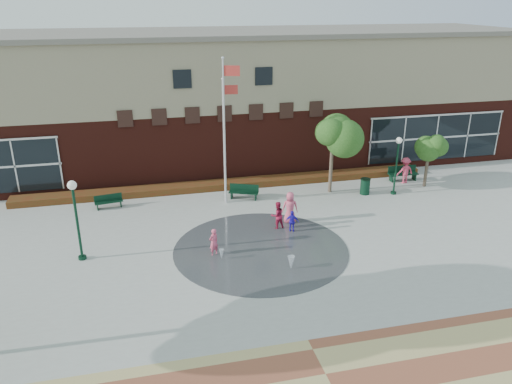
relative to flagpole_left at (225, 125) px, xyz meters
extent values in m
plane|color=#666056|center=(0.56, -9.11, -4.68)|extent=(120.00, 120.00, 0.00)
cube|color=#A8A8A0|center=(0.56, -5.11, -4.68)|extent=(46.00, 18.00, 0.01)
cylinder|color=#383A3D|center=(0.56, -6.11, -4.68)|extent=(8.40, 8.40, 0.01)
cube|color=#4A1812|center=(0.56, 8.39, -2.43)|extent=(44.00, 10.00, 4.50)
cube|color=gray|center=(0.56, 8.39, 2.07)|extent=(44.00, 10.00, 4.50)
cube|color=slate|center=(0.56, 8.39, 4.37)|extent=(44.40, 10.40, 0.30)
cube|color=black|center=(15.56, 3.37, -2.56)|extent=(10.00, 0.12, 3.19)
cube|color=black|center=(-1.94, 3.37, 2.12)|extent=(1.10, 0.10, 1.10)
cube|color=black|center=(3.06, 3.37, 2.12)|extent=(1.10, 0.10, 1.10)
cube|color=maroon|center=(0.56, 2.49, -4.68)|extent=(26.00, 1.20, 0.40)
cylinder|color=silver|center=(-0.04, 0.01, -0.54)|extent=(0.10, 0.10, 8.27)
sphere|color=silver|center=(-0.04, 0.01, 3.64)|extent=(0.16, 0.16, 0.16)
cube|color=#B9322B|center=(0.39, -0.13, 2.99)|extent=(0.87, 0.31, 0.55)
cylinder|color=silver|center=(-0.06, 0.17, -1.10)|extent=(0.09, 0.09, 7.17)
sphere|color=silver|center=(-0.06, 0.17, 2.53)|extent=(0.15, 0.15, 0.15)
cube|color=#B9322B|center=(0.35, 0.14, 1.94)|extent=(0.83, 0.09, 0.51)
cylinder|color=black|center=(-7.73, -5.13, -2.93)|extent=(0.12, 0.12, 3.49)
cylinder|color=black|center=(-7.73, -5.13, -4.60)|extent=(0.37, 0.37, 0.16)
sphere|color=silver|center=(-7.73, -5.13, -1.00)|extent=(0.41, 0.41, 0.41)
cylinder|color=black|center=(10.24, -0.99, -3.05)|extent=(0.11, 0.11, 3.25)
cylinder|color=black|center=(10.24, -0.99, -4.60)|extent=(0.34, 0.34, 0.15)
sphere|color=silver|center=(10.24, -0.99, -1.25)|extent=(0.38, 0.38, 0.38)
cube|color=black|center=(-6.73, 0.79, -4.29)|extent=(1.61, 0.68, 0.05)
cube|color=black|center=(-6.76, 0.97, -4.09)|extent=(1.55, 0.29, 0.39)
cube|color=black|center=(1.09, 0.34, -4.24)|extent=(1.81, 1.13, 0.06)
cube|color=black|center=(1.17, 0.54, -4.02)|extent=(1.64, 0.72, 0.44)
cube|color=black|center=(11.97, 1.04, -4.19)|extent=(1.97, 0.61, 0.07)
cube|color=black|center=(11.97, 1.28, -3.94)|extent=(1.96, 0.12, 0.49)
cylinder|color=black|center=(8.51, -0.57, -4.20)|extent=(0.58, 0.58, 0.96)
cylinder|color=black|center=(8.51, -0.57, -3.70)|extent=(0.62, 0.62, 0.06)
cylinder|color=#46382C|center=(6.55, 0.26, -3.11)|extent=(0.21, 0.21, 3.14)
cylinder|color=#46382C|center=(12.82, -0.21, -3.51)|extent=(0.20, 0.20, 2.34)
cone|color=white|center=(1.41, -8.26, -4.68)|extent=(0.32, 0.32, 0.63)
cone|color=white|center=(-1.45, -6.68, -4.68)|extent=(0.23, 0.23, 0.51)
imported|color=#E05072|center=(-1.72, -6.13, -4.00)|extent=(0.59, 0.53, 1.35)
imported|color=#A91B3C|center=(1.96, -4.02, -3.93)|extent=(0.83, 0.71, 1.50)
imported|color=#DB5370|center=(2.81, -3.48, -3.81)|extent=(0.95, 0.73, 1.74)
imported|color=#2C19C7|center=(2.59, -4.60, -4.10)|extent=(0.74, 0.51, 1.17)
imported|color=#DD4061|center=(11.85, 0.65, -3.82)|extent=(1.16, 0.73, 1.73)
camera|label=1|loc=(-4.58, -26.83, 6.70)|focal=35.00mm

